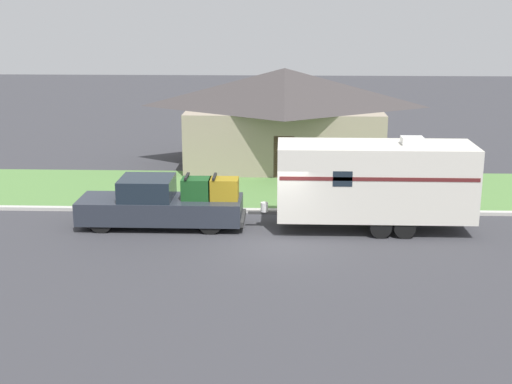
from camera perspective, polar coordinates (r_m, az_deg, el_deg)
ground_plane at (r=25.66m, az=1.34°, el=-4.04°), size 120.00×120.00×0.00m
curb_strip at (r=29.21m, az=1.46°, el=-1.52°), size 80.00×0.30×0.14m
lawn_strip at (r=32.74m, az=1.55°, el=0.20°), size 80.00×7.00×0.03m
house_across_street at (r=37.47m, az=2.27°, el=6.16°), size 10.70×6.80×5.07m
pickup_truck at (r=27.44m, az=-7.46°, el=-0.94°), size 6.33×2.04×2.03m
travel_trailer at (r=27.02m, az=9.50°, el=0.91°), size 8.39×2.49×3.56m
mailbox at (r=30.61m, az=13.14°, el=0.63°), size 0.48×0.20×1.28m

